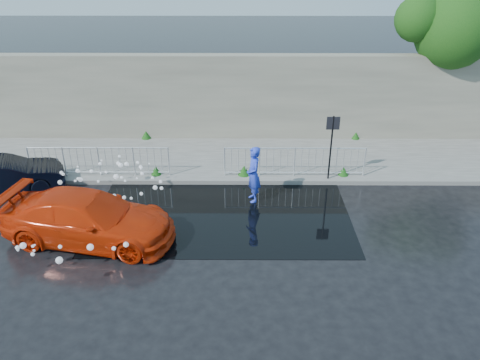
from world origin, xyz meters
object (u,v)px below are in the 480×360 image
object	(u,v)px
dark_car	(3,176)
person	(253,175)
sign_post	(332,138)
red_car	(89,218)

from	to	relation	value
dark_car	person	world-z (taller)	person
dark_car	person	size ratio (longest dim) A/B	2.03
sign_post	red_car	world-z (taller)	sign_post
dark_car	red_car	bearing A→B (deg)	-149.07
red_car	dark_car	world-z (taller)	red_car
sign_post	person	xyz separation A→B (m)	(-2.70, -1.30, -0.77)
sign_post	person	distance (m)	3.09
person	red_car	bearing A→B (deg)	-75.84
sign_post	red_car	xyz separation A→B (m)	(-7.42, -3.64, -1.01)
sign_post	dark_car	distance (m)	11.25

